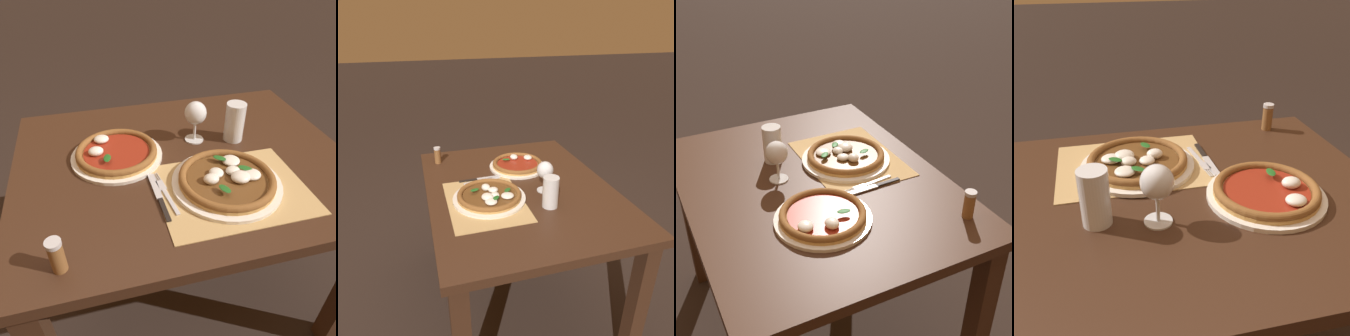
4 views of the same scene
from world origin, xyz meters
TOP-DOWN VIEW (x-y plane):
  - ground_plane at (0.00, 0.00)m, footprint 24.00×24.00m
  - dining_table at (0.00, 0.00)m, footprint 1.16×0.91m
  - paper_placemat at (0.09, -0.19)m, footprint 0.46×0.35m
  - pizza_near at (0.09, -0.17)m, footprint 0.34×0.34m
  - pizza_far at (-0.23, 0.07)m, footprint 0.32×0.32m
  - wine_glass at (0.07, 0.11)m, footprint 0.08×0.08m
  - pint_glass at (0.21, 0.08)m, footprint 0.07×0.07m
  - fork at (-0.11, -0.16)m, footprint 0.04×0.20m
  - knife at (-0.13, -0.17)m, footprint 0.02×0.22m
  - pepper_shaker at (-0.42, -0.36)m, footprint 0.04×0.04m

SIDE VIEW (x-z plane):
  - ground_plane at x=0.00m, z-range 0.00..0.00m
  - dining_table at x=0.00m, z-range 0.26..1.00m
  - paper_placemat at x=0.09m, z-range 0.74..0.74m
  - fork at x=-0.11m, z-range 0.74..0.75m
  - knife at x=-0.13m, z-range 0.74..0.75m
  - pizza_far at x=-0.23m, z-range 0.73..0.78m
  - pizza_near at x=0.09m, z-range 0.74..0.79m
  - pepper_shaker at x=-0.42m, z-range 0.74..0.84m
  - pint_glass at x=0.21m, z-range 0.74..0.88m
  - wine_glass at x=0.07m, z-range 0.77..0.92m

